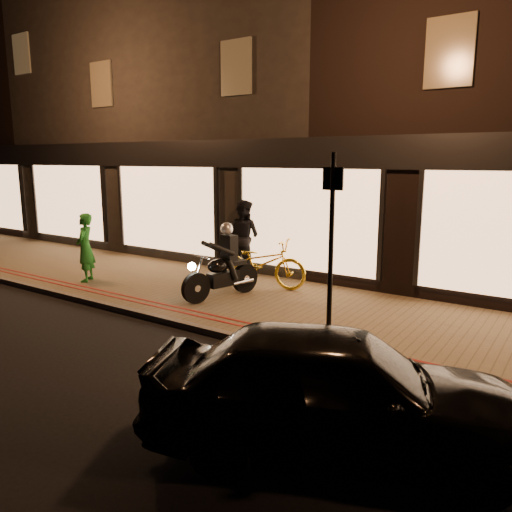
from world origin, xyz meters
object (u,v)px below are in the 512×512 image
(person_green, at_px, (85,248))
(motorcycle, at_px, (223,269))
(bicycle_gold, at_px, (261,263))
(parked_car, at_px, (336,390))
(sign_post, at_px, (331,238))

(person_green, bearing_deg, motorcycle, 68.53)
(motorcycle, relative_size, person_green, 1.17)
(bicycle_gold, distance_m, parked_car, 6.36)
(parked_car, bearing_deg, person_green, 45.29)
(sign_post, relative_size, parked_car, 0.75)
(person_green, distance_m, parked_car, 8.48)
(sign_post, relative_size, person_green, 1.83)
(sign_post, bearing_deg, motorcycle, 160.61)
(motorcycle, distance_m, parked_car, 5.68)
(sign_post, xyz_separation_m, parked_car, (1.35, -2.62, -1.12))
(parked_car, bearing_deg, sign_post, 3.08)
(parked_car, bearing_deg, motorcycle, 25.55)
(motorcycle, bearing_deg, person_green, -154.39)
(bicycle_gold, height_order, person_green, person_green)
(sign_post, bearing_deg, bicycle_gold, 141.73)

